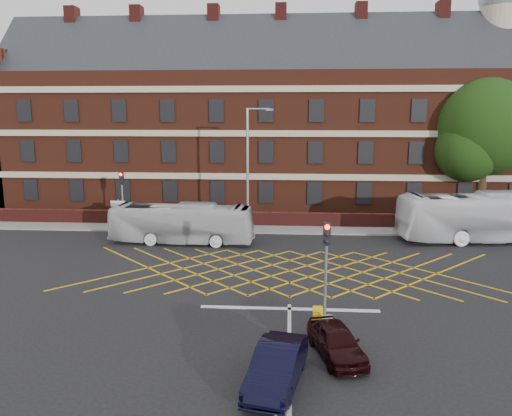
# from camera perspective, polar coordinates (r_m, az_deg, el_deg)

# --- Properties ---
(ground) EXTENTS (120.00, 120.00, 0.00)m
(ground) POSITION_cam_1_polar(r_m,az_deg,el_deg) (26.06, 3.85, -8.53)
(ground) COLOR black
(ground) RESTS_ON ground
(victorian_building) EXTENTS (51.00, 12.17, 20.40)m
(victorian_building) POSITION_cam_1_polar(r_m,az_deg,el_deg) (46.60, 4.32, 9.81)
(victorian_building) COLOR #522215
(victorian_building) RESTS_ON ground
(boundary_wall) EXTENTS (56.00, 0.50, 1.10)m
(boundary_wall) POSITION_cam_1_polar(r_m,az_deg,el_deg) (38.45, 3.89, -1.33)
(boundary_wall) COLOR #4E1814
(boundary_wall) RESTS_ON ground
(far_pavement) EXTENTS (60.00, 3.00, 0.12)m
(far_pavement) POSITION_cam_1_polar(r_m,az_deg,el_deg) (37.58, 3.87, -2.39)
(far_pavement) COLOR slate
(far_pavement) RESTS_ON ground
(box_junction_hatching) EXTENTS (8.22, 8.22, 0.02)m
(box_junction_hatching) POSITION_cam_1_polar(r_m,az_deg,el_deg) (27.95, 3.86, -7.16)
(box_junction_hatching) COLOR #CC990C
(box_junction_hatching) RESTS_ON ground
(stop_line) EXTENTS (8.00, 0.30, 0.02)m
(stop_line) POSITION_cam_1_polar(r_m,az_deg,el_deg) (22.78, 3.84, -11.42)
(stop_line) COLOR silver
(stop_line) RESTS_ON ground
(centre_line) EXTENTS (0.15, 14.00, 0.02)m
(centre_line) POSITION_cam_1_polar(r_m,az_deg,el_deg) (16.94, 3.81, -19.76)
(centre_line) COLOR silver
(centre_line) RESTS_ON ground
(bus_left) EXTENTS (9.71, 2.75, 2.68)m
(bus_left) POSITION_cam_1_polar(r_m,az_deg,el_deg) (33.81, -8.50, -1.75)
(bus_left) COLOR silver
(bus_left) RESTS_ON ground
(bus_right) EXTENTS (12.29, 4.13, 3.36)m
(bus_right) POSITION_cam_1_polar(r_m,az_deg,el_deg) (37.28, 24.97, -0.95)
(bus_right) COLOR silver
(bus_right) RESTS_ON ground
(car_navy) EXTENTS (2.14, 4.18, 1.31)m
(car_navy) POSITION_cam_1_polar(r_m,az_deg,el_deg) (16.73, 2.39, -17.60)
(car_navy) COLOR black
(car_navy) RESTS_ON ground
(car_maroon) EXTENTS (2.26, 3.71, 1.18)m
(car_maroon) POSITION_cam_1_polar(r_m,az_deg,el_deg) (18.69, 9.17, -14.78)
(car_maroon) COLOR black
(car_maroon) RESTS_ON ground
(deciduous_tree) EXTENTS (7.81, 7.65, 11.35)m
(deciduous_tree) POSITION_cam_1_polar(r_m,az_deg,el_deg) (43.56, 24.64, 7.68)
(deciduous_tree) COLOR black
(deciduous_tree) RESTS_ON ground
(traffic_light_near) EXTENTS (0.70, 0.70, 4.27)m
(traffic_light_near) POSITION_cam_1_polar(r_m,az_deg,el_deg) (20.97, 7.95, -8.37)
(traffic_light_near) COLOR slate
(traffic_light_near) RESTS_ON ground
(traffic_light_far) EXTENTS (0.70, 0.70, 4.27)m
(traffic_light_far) POSITION_cam_1_polar(r_m,az_deg,el_deg) (39.09, -14.98, 0.34)
(traffic_light_far) COLOR slate
(traffic_light_far) RESTS_ON ground
(street_lamp) EXTENTS (2.25, 1.00, 8.95)m
(street_lamp) POSITION_cam_1_polar(r_m,az_deg,el_deg) (34.76, -0.85, 1.64)
(street_lamp) COLOR slate
(street_lamp) RESTS_ON ground
(direction_signs) EXTENTS (1.10, 0.16, 2.20)m
(direction_signs) POSITION_cam_1_polar(r_m,az_deg,el_deg) (39.05, -15.46, -0.28)
(direction_signs) COLOR gray
(direction_signs) RESTS_ON ground
(utility_cabinet) EXTENTS (0.40, 0.38, 0.80)m
(utility_cabinet) POSITION_cam_1_polar(r_m,az_deg,el_deg) (21.08, 7.07, -12.23)
(utility_cabinet) COLOR yellow
(utility_cabinet) RESTS_ON ground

